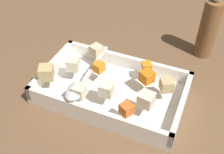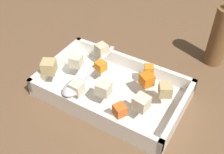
# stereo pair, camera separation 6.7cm
# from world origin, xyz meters

# --- Properties ---
(ground_plane) EXTENTS (4.00, 4.00, 0.00)m
(ground_plane) POSITION_xyz_m (0.00, 0.00, 0.00)
(ground_plane) COLOR brown
(baking_dish) EXTENTS (0.36, 0.22, 0.05)m
(baking_dish) POSITION_xyz_m (-0.01, -0.01, 0.02)
(baking_dish) COLOR white
(baking_dish) RESTS_ON ground_plane
(carrot_chunk_corner_sw) EXTENTS (0.03, 0.03, 0.02)m
(carrot_chunk_corner_sw) POSITION_xyz_m (0.06, -0.10, 0.06)
(carrot_chunk_corner_sw) COLOR orange
(carrot_chunk_corner_sw) RESTS_ON baking_dish
(carrot_chunk_heap_top) EXTENTS (0.04, 0.04, 0.03)m
(carrot_chunk_heap_top) POSITION_xyz_m (0.07, 0.02, 0.07)
(carrot_chunk_heap_top) COLOR orange
(carrot_chunk_heap_top) RESTS_ON baking_dish
(carrot_chunk_near_spoon) EXTENTS (0.03, 0.03, 0.02)m
(carrot_chunk_near_spoon) POSITION_xyz_m (-0.05, 0.01, 0.06)
(carrot_chunk_near_spoon) COLOR orange
(carrot_chunk_near_spoon) RESTS_ON baking_dish
(carrot_chunk_corner_nw) EXTENTS (0.03, 0.03, 0.02)m
(carrot_chunk_corner_nw) POSITION_xyz_m (0.06, 0.06, 0.06)
(carrot_chunk_corner_nw) COLOR orange
(carrot_chunk_corner_nw) RESTS_ON baking_dish
(potato_chunk_far_right) EXTENTS (0.05, 0.05, 0.03)m
(potato_chunk_far_right) POSITION_xyz_m (-0.16, -0.07, 0.07)
(potato_chunk_far_right) COLOR tan
(potato_chunk_far_right) RESTS_ON baking_dish
(potato_chunk_heap_side) EXTENTS (0.04, 0.04, 0.03)m
(potato_chunk_heap_side) POSITION_xyz_m (-0.09, 0.07, 0.07)
(potato_chunk_heap_side) COLOR beige
(potato_chunk_heap_side) RESTS_ON baking_dish
(potato_chunk_corner_ne) EXTENTS (0.03, 0.03, 0.03)m
(potato_chunk_corner_ne) POSITION_xyz_m (0.00, -0.06, 0.07)
(potato_chunk_corner_ne) COLOR beige
(potato_chunk_corner_ne) RESTS_ON baking_dish
(potato_chunk_front_center) EXTENTS (0.04, 0.04, 0.03)m
(potato_chunk_front_center) POSITION_xyz_m (0.12, 0.01, 0.07)
(potato_chunk_front_center) COLOR tan
(potato_chunk_front_center) RESTS_ON baking_dish
(potato_chunk_near_right) EXTENTS (0.04, 0.04, 0.03)m
(potato_chunk_near_right) POSITION_xyz_m (0.09, -0.06, 0.07)
(potato_chunk_near_right) COLOR beige
(potato_chunk_near_right) RESTS_ON baking_dish
(potato_chunk_mid_left) EXTENTS (0.03, 0.03, 0.03)m
(potato_chunk_mid_left) POSITION_xyz_m (-0.05, -0.09, 0.07)
(potato_chunk_mid_left) COLOR beige
(potato_chunk_mid_left) RESTS_ON baking_dish
(potato_chunk_far_left) EXTENTS (0.04, 0.04, 0.03)m
(potato_chunk_far_left) POSITION_xyz_m (-0.11, -0.01, 0.07)
(potato_chunk_far_left) COLOR beige
(potato_chunk_far_left) RESTS_ON baking_dish
(serving_spoon) EXTENTS (0.04, 0.23, 0.02)m
(serving_spoon) POSITION_xyz_m (-0.07, -0.07, 0.06)
(serving_spoon) COLOR silver
(serving_spoon) RESTS_ON baking_dish
(pepper_mill) EXTENTS (0.05, 0.05, 0.20)m
(pepper_mill) POSITION_xyz_m (0.18, 0.26, 0.09)
(pepper_mill) COLOR brown
(pepper_mill) RESTS_ON ground_plane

